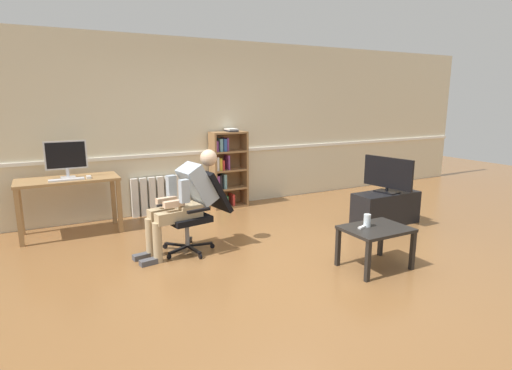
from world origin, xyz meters
The scene contains 15 objects.
ground_plane centered at (0.00, 0.00, 0.00)m, with size 18.00×18.00×0.00m, color brown.
back_wall centered at (0.00, 2.65, 1.35)m, with size 12.00×0.13×2.70m.
computer_desk centered at (-1.96, 2.15, 0.64)m, with size 1.26×0.58×0.76m.
imac_monitor centered at (-1.95, 2.23, 1.04)m, with size 0.52×0.14×0.49m.
keyboard centered at (-1.98, 2.01, 0.77)m, with size 0.42×0.12×0.02m, color silver.
computer_mouse centered at (-1.71, 2.03, 0.77)m, with size 0.06×0.10×0.03m, color white.
bookshelf centered at (0.44, 2.44, 0.62)m, with size 0.60×0.29×1.30m.
radiator centered at (-0.64, 2.54, 0.30)m, with size 0.89×0.08×0.60m.
office_chair centered at (-0.64, 0.82, 0.52)m, with size 0.85×0.63×0.95m.
person_seated centered at (-0.82, 0.79, 0.64)m, with size 1.06×0.47×1.20m.
tv_stand centered at (2.08, 0.49, 0.23)m, with size 0.99×0.40×0.47m.
tv_screen centered at (2.08, 0.49, 0.73)m, with size 0.25×0.77×0.51m.
coffee_table centered at (0.81, -0.61, 0.38)m, with size 0.69×0.52×0.45m.
drinking_glass centered at (0.75, -0.54, 0.52)m, with size 0.07×0.07×0.13m, color silver.
spare_remote centered at (0.69, -0.55, 0.46)m, with size 0.04×0.15×0.02m, color white.
Camera 1 is at (-2.25, -3.65, 1.79)m, focal length 28.69 mm.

